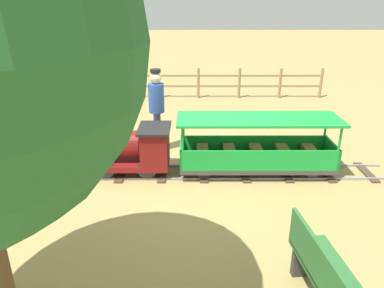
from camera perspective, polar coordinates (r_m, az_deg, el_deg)
ground_plane at (r=6.35m, az=0.25°, el=-4.61°), size 60.00×60.00×0.00m
track at (r=6.34m, az=1.81°, el=-4.47°), size 0.76×6.40×0.04m
locomotive at (r=6.23m, az=-9.28°, el=-0.58°), size 0.72×1.45×1.03m
passenger_car at (r=6.27m, az=10.10°, el=-1.09°), size 0.82×2.70×0.97m
conductor_person at (r=7.00m, az=-5.59°, el=6.26°), size 0.30×0.30×1.62m
park_bench at (r=3.79m, az=20.72°, el=-19.64°), size 1.33×0.53×0.82m
fence_section at (r=11.06m, az=0.99°, el=9.69°), size 0.08×7.48×0.90m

